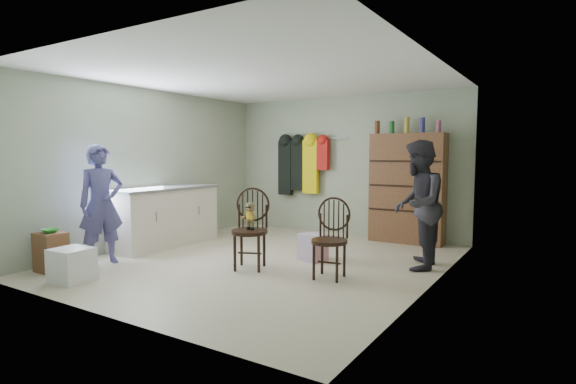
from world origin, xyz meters
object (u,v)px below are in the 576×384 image
Objects in this scene: chair_front at (251,224)px; dresser at (407,188)px; counter at (165,216)px; chair_far at (331,235)px.

dresser is (1.19, 2.70, 0.33)m from chair_front.
counter is 3.96m from dresser.
chair_far is at bearing -4.52° from counter.
chair_far is 2.58m from dresser.
chair_far is (1.07, 0.16, -0.06)m from chair_front.
chair_front is 1.09m from chair_far.
dresser reaches higher than chair_front.
chair_front is 0.50× the size of dresser.
chair_far is at bearing -14.54° from chair_front.
dresser reaches higher than counter.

